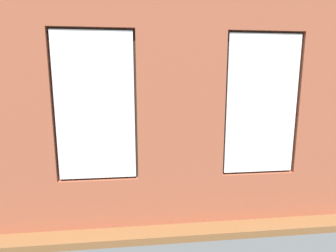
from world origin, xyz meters
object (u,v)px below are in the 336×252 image
(media_console, at_px, (41,153))
(potted_plant_by_left_couch, at_px, (237,140))
(cup_ceramic, at_px, (187,139))
(potted_plant_between_couches, at_px, (247,154))
(candle_jar, at_px, (176,141))
(couch_left, at_px, (276,153))
(potted_plant_near_tv, at_px, (49,134))
(remote_silver, at_px, (153,143))
(potted_plant_beside_window_right, at_px, (91,171))
(remote_gray, at_px, (163,141))
(couch_by_window, at_px, (169,182))
(table_plant_small, at_px, (171,138))
(potted_plant_corner_near_left, at_px, (242,115))
(potted_plant_corner_far_left, at_px, (330,168))
(tv_flatscreen, at_px, (39,128))
(potted_plant_foreground_right, at_px, (70,131))
(papasan_chair, at_px, (131,133))
(coffee_table, at_px, (171,144))

(media_console, relative_size, potted_plant_by_left_couch, 2.10)
(cup_ceramic, relative_size, potted_plant_between_couches, 0.08)
(candle_jar, relative_size, potted_plant_by_left_couch, 0.23)
(couch_left, height_order, potted_plant_near_tv, potted_plant_near_tv)
(remote_silver, bearing_deg, media_console, -42.07)
(potted_plant_beside_window_right, bearing_deg, remote_silver, -115.06)
(remote_gray, distance_m, potted_plant_near_tv, 2.70)
(couch_by_window, bearing_deg, candle_jar, -101.14)
(table_plant_small, relative_size, potted_plant_corner_near_left, 0.15)
(potted_plant_corner_far_left, distance_m, potted_plant_beside_window_right, 4.00)
(couch_left, xyz_separation_m, remote_silver, (2.77, -0.81, 0.11))
(candle_jar, distance_m, media_console, 3.25)
(potted_plant_between_couches, bearing_deg, remote_silver, -55.13)
(potted_plant_corner_far_left, relative_size, potted_plant_corner_near_left, 0.56)
(potted_plant_beside_window_right, bearing_deg, potted_plant_near_tv, -52.26)
(couch_by_window, relative_size, table_plant_small, 9.06)
(remote_silver, xyz_separation_m, potted_plant_corner_near_left, (-2.92, -1.67, 0.42))
(couch_left, xyz_separation_m, tv_flatscreen, (5.43, -0.87, 0.55))
(potted_plant_by_left_couch, height_order, potted_plant_near_tv, potted_plant_near_tv)
(potted_plant_near_tv, bearing_deg, potted_plant_corner_far_left, 165.07)
(potted_plant_between_couches, bearing_deg, potted_plant_by_left_couch, -107.88)
(potted_plant_corner_far_left, bearing_deg, potted_plant_near_tv, -14.93)
(table_plant_small, distance_m, tv_flatscreen, 3.14)
(couch_by_window, distance_m, media_console, 3.60)
(couch_left, bearing_deg, table_plant_small, -111.85)
(table_plant_small, relative_size, potted_plant_beside_window_right, 0.22)
(remote_gray, distance_m, potted_plant_by_left_couch, 2.13)
(potted_plant_corner_far_left, bearing_deg, potted_plant_beside_window_right, 0.00)
(media_console, height_order, potted_plant_beside_window_right, potted_plant_beside_window_right)
(table_plant_small, distance_m, remote_silver, 0.49)
(remote_gray, relative_size, tv_flatscreen, 0.17)
(couch_left, height_order, candle_jar, couch_left)
(potted_plant_near_tv, bearing_deg, media_console, -61.56)
(couch_by_window, distance_m, couch_left, 2.97)
(media_console, height_order, potted_plant_by_left_couch, potted_plant_by_left_couch)
(couch_left, xyz_separation_m, media_console, (5.43, -0.87, -0.08))
(cup_ceramic, relative_size, potted_plant_corner_far_left, 0.12)
(cup_ceramic, height_order, potted_plant_between_couches, potted_plant_between_couches)
(remote_silver, relative_size, tv_flatscreen, 0.17)
(remote_silver, bearing_deg, remote_gray, 179.56)
(couch_by_window, height_order, potted_plant_near_tv, potted_plant_near_tv)
(couch_left, relative_size, potted_plant_by_left_couch, 3.49)
(cup_ceramic, relative_size, potted_plant_foreground_right, 0.08)
(potted_plant_corner_far_left, bearing_deg, media_console, -22.85)
(papasan_chair, distance_m, potted_plant_by_left_couch, 3.02)
(potted_plant_between_couches, bearing_deg, potted_plant_corner_far_left, 174.00)
(candle_jar, xyz_separation_m, potted_plant_corner_far_left, (-2.34, 2.30, 0.00))
(media_console, distance_m, potted_plant_between_couches, 4.73)
(couch_by_window, xyz_separation_m, coffee_table, (-0.32, -2.32, 0.05))
(candle_jar, xyz_separation_m, potted_plant_between_couches, (-0.91, 2.15, 0.25))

